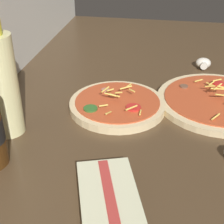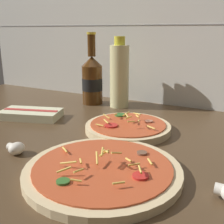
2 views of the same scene
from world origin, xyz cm
name	(u,v)px [view 2 (image 2 of 2)]	position (x,y,z in cm)	size (l,w,h in cm)	color
counter_slab	(91,152)	(0.00, 0.00, 1.25)	(160.00, 90.00, 2.50)	#4C3823
tile_backsplash	(162,25)	(0.00, 45.50, 30.00)	(160.00, 1.13, 60.00)	silver
pizza_near	(103,170)	(8.90, -9.86, 3.40)	(29.21, 29.21, 5.20)	beige
pizza_far	(128,127)	(2.80, 13.66, 3.53)	(22.56, 22.56, 4.72)	beige
beer_bottle	(92,79)	(-21.08, 33.89, 11.39)	(7.32, 7.32, 25.16)	#47280F
oil_bottle	(119,75)	(-10.55, 34.65, 13.47)	(6.54, 6.54, 23.86)	beige
mushroom_right	(16,148)	(-12.19, -10.94, 3.81)	(3.92, 3.73, 2.61)	white
dish_towel	(31,114)	(-28.10, 9.90, 3.71)	(19.78, 14.30, 2.56)	beige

